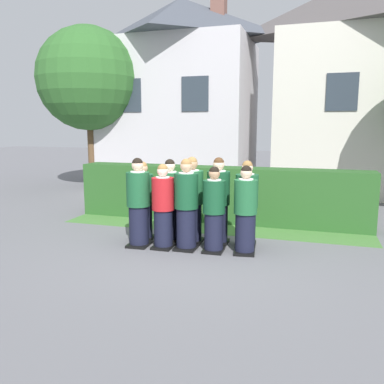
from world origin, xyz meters
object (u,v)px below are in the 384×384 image
object	(u,v)px
student_front_row_0	(138,204)
student_rear_row_4	(246,206)
student_front_row_3	(214,212)
student_rear_row_1	(170,202)
student_rear_row_0	(143,203)
student_front_row_2	(186,207)
student_front_row_4	(245,212)
student_in_red_blazer	(163,208)
student_rear_row_2	(192,202)
student_rear_row_3	(218,203)

from	to	relation	value
student_front_row_0	student_rear_row_4	xyz separation A→B (m)	(1.96, 0.60, -0.02)
student_front_row_3	student_rear_row_1	world-z (taller)	student_rear_row_1
student_front_row_0	student_rear_row_0	size ratio (longest dim) A/B	1.07
student_front_row_2	student_front_row_4	bearing A→B (deg)	3.80
student_in_red_blazer	student_front_row_2	world-z (taller)	student_front_row_2
student_front_row_4	student_rear_row_0	size ratio (longest dim) A/B	1.01
student_rear_row_4	student_rear_row_0	bearing A→B (deg)	-175.47
student_rear_row_1	student_rear_row_4	size ratio (longest dim) A/B	1.00
student_rear_row_4	student_front_row_2	bearing A→B (deg)	-153.17
student_front_row_2	student_front_row_4	size ratio (longest dim) A/B	1.06
student_front_row_3	student_rear_row_2	bearing A→B (deg)	141.43
student_front_row_3	student_rear_row_3	distance (m)	0.52
student_front_row_0	student_front_row_4	distance (m)	2.03
student_rear_row_0	student_rear_row_3	distance (m)	1.52
student_front_row_2	student_rear_row_4	xyz separation A→B (m)	(1.03, 0.52, -0.03)
student_rear_row_2	student_front_row_0	bearing A→B (deg)	-149.77
student_front_row_4	student_rear_row_3	world-z (taller)	student_rear_row_3
student_front_row_3	student_rear_row_3	xyz separation A→B (m)	(-0.04, 0.52, 0.06)
student_front_row_4	student_rear_row_0	xyz separation A→B (m)	(-2.12, 0.29, -0.01)
student_front_row_3	student_rear_row_1	bearing A→B (deg)	156.65
student_rear_row_0	student_rear_row_4	world-z (taller)	student_rear_row_4
student_front_row_0	student_front_row_2	bearing A→B (deg)	5.07
student_in_red_blazer	student_rear_row_2	bearing A→B (deg)	50.95
student_front_row_4	student_rear_row_4	xyz separation A→B (m)	(-0.06, 0.45, 0.02)
student_rear_row_1	student_rear_row_4	distance (m)	1.52
student_rear_row_4	student_in_red_blazer	bearing A→B (deg)	-158.34
student_in_red_blazer	student_rear_row_2	world-z (taller)	student_rear_row_2
student_front_row_3	student_rear_row_1	distance (m)	1.10
student_front_row_0	student_front_row_2	world-z (taller)	student_front_row_2
student_front_row_0	student_rear_row_4	size ratio (longest dim) A/B	1.03
student_front_row_0	student_rear_row_0	world-z (taller)	student_front_row_0
student_front_row_4	student_rear_row_1	size ratio (longest dim) A/B	0.97
student_front_row_2	student_rear_row_4	size ratio (longest dim) A/B	1.03
student_front_row_3	student_front_row_2	bearing A→B (deg)	-179.68
student_front_row_3	student_rear_row_0	xyz separation A→B (m)	(-1.56, 0.36, 0.01)
student_front_row_4	student_rear_row_1	distance (m)	1.61
student_front_row_4	student_rear_row_3	size ratio (longest dim) A/B	0.94
student_rear_row_0	student_rear_row_2	world-z (taller)	student_rear_row_2
student_rear_row_0	student_front_row_2	bearing A→B (deg)	-19.17
student_in_red_blazer	student_rear_row_0	bearing A→B (deg)	144.59
student_front_row_3	student_rear_row_4	distance (m)	0.73
student_front_row_2	student_rear_row_2	distance (m)	0.45
student_rear_row_2	student_in_red_blazer	bearing A→B (deg)	-129.05
student_front_row_4	student_rear_row_1	xyz separation A→B (m)	(-1.57, 0.37, 0.02)
student_rear_row_1	student_rear_row_0	bearing A→B (deg)	-171.65
student_in_red_blazer	student_rear_row_1	distance (m)	0.50
student_in_red_blazer	student_front_row_3	world-z (taller)	student_in_red_blazer
student_in_red_blazer	student_rear_row_2	xyz separation A→B (m)	(0.41, 0.51, 0.05)
student_in_red_blazer	student_rear_row_3	size ratio (longest dim) A/B	0.94
student_front_row_2	student_front_row_3	bearing A→B (deg)	0.32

